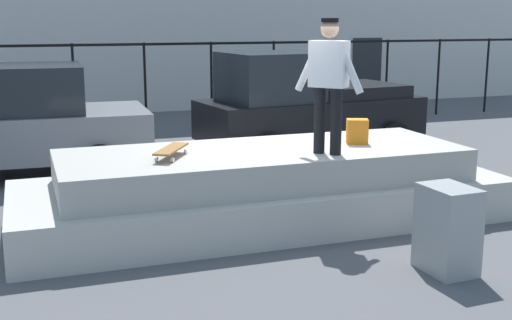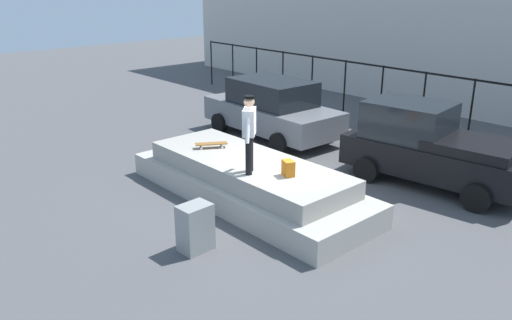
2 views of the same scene
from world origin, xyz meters
name	(u,v)px [view 2 (image 2 of 2)]	position (x,y,z in m)	size (l,w,h in m)	color
ground_plane	(279,202)	(0.00, 0.00, 0.00)	(60.00, 60.00, 0.00)	#4C4C4F
concrete_ledge	(248,181)	(-0.65, -0.37, 0.43)	(6.31, 2.28, 0.95)	#ADA89E
skateboarder	(249,129)	(0.00, -0.89, 1.90)	(0.66, 0.72, 1.65)	black
skateboard	(211,144)	(-1.87, -0.47, 1.05)	(0.57, 0.76, 0.12)	brown
backpack	(288,168)	(0.67, -0.41, 1.11)	(0.28, 0.20, 0.33)	orange
car_grey_sedan_near	(272,108)	(-3.84, 3.42, 0.93)	(4.75, 2.36, 1.84)	slate
car_black_pickup_mid	(430,146)	(1.63, 3.52, 0.96)	(4.52, 2.38, 1.98)	black
utility_box	(195,228)	(0.53, -2.69, 0.46)	(0.44, 0.60, 0.91)	gray
fence_row	(447,98)	(0.00, 7.21, 1.35)	(24.06, 0.06, 2.05)	black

